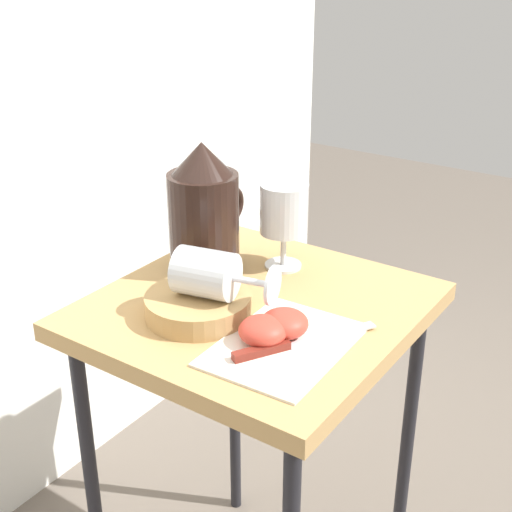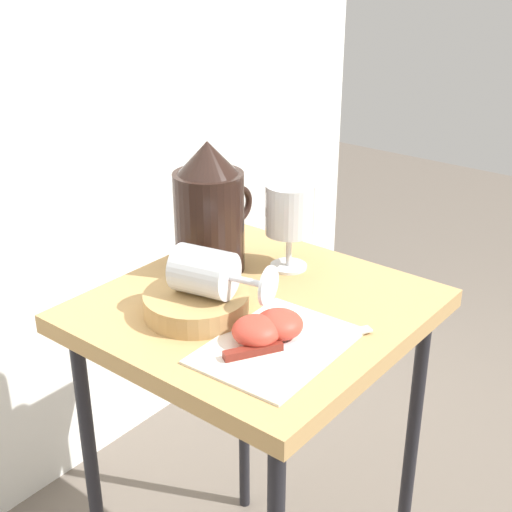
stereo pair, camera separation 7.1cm
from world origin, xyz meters
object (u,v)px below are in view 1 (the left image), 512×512
(table, at_px, (256,344))
(wine_glass_upright, at_px, (284,213))
(basket_tray, at_px, (198,306))
(wine_glass_tipped_near, at_px, (209,274))
(pitcher, at_px, (204,220))
(apple_half_right, at_px, (284,323))
(knife, at_px, (285,345))
(apple_half_left, at_px, (263,331))

(table, bearing_deg, wine_glass_upright, 14.79)
(table, distance_m, wine_glass_upright, 0.22)
(table, bearing_deg, basket_tray, 150.97)
(basket_tray, distance_m, wine_glass_tipped_near, 0.06)
(pitcher, bearing_deg, table, -109.62)
(apple_half_right, bearing_deg, table, 55.37)
(knife, bearing_deg, pitcher, 60.31)
(pitcher, bearing_deg, wine_glass_upright, -50.85)
(table, bearing_deg, apple_half_right, -124.63)
(apple_half_left, bearing_deg, basket_tray, 83.82)
(basket_tray, relative_size, wine_glass_tipped_near, 0.99)
(knife, bearing_deg, apple_half_left, 96.83)
(basket_tray, distance_m, knife, 0.16)
(pitcher, distance_m, apple_half_left, 0.27)
(pitcher, distance_m, wine_glass_upright, 0.13)
(table, xyz_separation_m, wine_glass_upright, (0.13, 0.04, 0.18))
(wine_glass_tipped_near, bearing_deg, knife, -97.14)
(wine_glass_upright, height_order, apple_half_left, wine_glass_upright)
(basket_tray, bearing_deg, pitcher, 34.40)
(pitcher, xyz_separation_m, knife, (-0.14, -0.25, -0.08))
(wine_glass_tipped_near, relative_size, knife, 0.80)
(wine_glass_upright, height_order, wine_glass_tipped_near, wine_glass_upright)
(basket_tray, height_order, knife, basket_tray)
(apple_half_right, xyz_separation_m, knife, (-0.03, -0.02, -0.01))
(pitcher, relative_size, apple_half_left, 3.25)
(pitcher, height_order, wine_glass_tipped_near, pitcher)
(table, relative_size, wine_glass_tipped_near, 4.18)
(table, distance_m, knife, 0.17)
(apple_half_left, distance_m, apple_half_right, 0.04)
(basket_tray, distance_m, apple_half_right, 0.14)
(apple_half_right, bearing_deg, apple_half_left, 158.13)
(table, distance_m, apple_half_left, 0.16)
(apple_half_right, bearing_deg, knife, -145.95)
(apple_half_left, xyz_separation_m, apple_half_right, (0.03, -0.01, 0.00))
(apple_half_left, bearing_deg, knife, -83.17)
(table, xyz_separation_m, basket_tray, (-0.09, 0.05, 0.09))
(pitcher, bearing_deg, apple_half_left, -124.11)
(basket_tray, bearing_deg, table, -29.03)
(wine_glass_upright, xyz_separation_m, knife, (-0.23, -0.15, -0.09))
(table, relative_size, apple_half_left, 9.81)
(pitcher, bearing_deg, knife, -119.69)
(apple_half_left, bearing_deg, table, 38.92)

